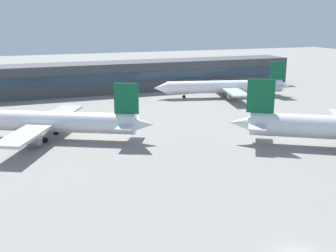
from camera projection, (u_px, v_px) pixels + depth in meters
The scene contains 4 objects.
ground_plane at pixel (160, 143), 75.86m from camera, with size 400.00×400.00×0.00m, color gray.
terminal_building at pixel (98, 78), 125.96m from camera, with size 128.17×12.13×9.00m.
airplane_mid at pixel (38, 121), 77.62m from camera, with size 40.63×29.43×10.90m.
airplane_far at pixel (224, 87), 118.30m from camera, with size 40.07×28.38×10.02m.
Camera 1 is at (-24.11, -28.50, 22.20)m, focal length 44.15 mm.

